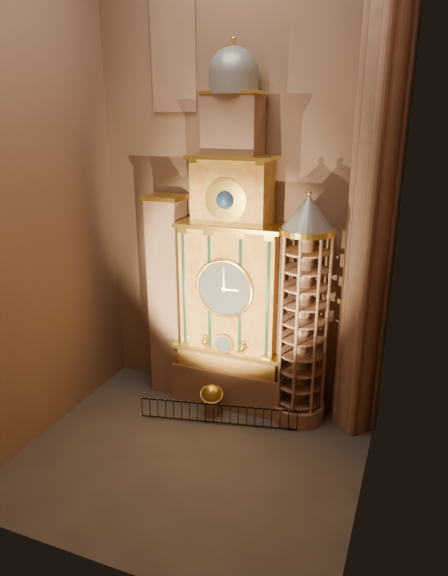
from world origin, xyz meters
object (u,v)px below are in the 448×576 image
at_px(celestial_globe, 212,397).
at_px(iron_railing, 218,414).
at_px(portrait_tower, 169,296).
at_px(astronomical_clock, 232,275).
at_px(stair_turret, 303,315).

bearing_deg(celestial_globe, iron_railing, -46.85).
bearing_deg(portrait_tower, astronomical_clock, -0.29).
bearing_deg(iron_railing, stair_turret, 31.18).
relative_size(astronomical_clock, stair_turret, 1.55).
relative_size(portrait_tower, celestial_globe, 6.32).
distance_m(stair_turret, celestial_globe, 5.96).
relative_size(stair_turret, celestial_globe, 6.69).
bearing_deg(celestial_globe, astronomical_clock, 77.02).
xyz_separation_m(astronomical_clock, iron_railing, (0.18, -2.27, -6.13)).
bearing_deg(iron_railing, celestial_globe, 133.15).
xyz_separation_m(stair_turret, iron_railing, (-3.32, -2.01, -4.72)).
bearing_deg(stair_turret, astronomical_clock, 175.70).
bearing_deg(stair_turret, iron_railing, -148.82).
bearing_deg(astronomical_clock, iron_railing, -85.46).
bearing_deg(astronomical_clock, portrait_tower, 179.71).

